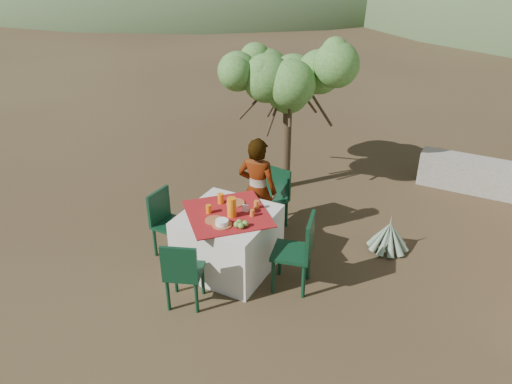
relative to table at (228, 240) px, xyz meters
The scene contains 21 objects.
ground 0.81m from the table, 168.95° to the left, with size 160.00×160.00×0.00m, color #342417.
table is the anchor object (origin of this frame).
chair_far 1.13m from the table, 86.37° to the left, with size 0.45×0.45×0.85m.
chair_near 0.87m from the table, 94.16° to the right, with size 0.50×0.50×0.84m.
chair_left 0.86m from the table, behind, with size 0.41×0.41×0.86m.
chair_right 0.92m from the table, ahead, with size 0.52×0.52×0.94m.
person 0.81m from the table, 88.64° to the left, with size 0.53×0.35×1.45m, color #8C6651.
shrub_tree 2.70m from the table, 94.99° to the left, with size 1.79×1.76×2.11m.
agave 2.10m from the table, 37.68° to the left, with size 0.54×0.53×0.57m.
stone_wall 4.57m from the table, 50.65° to the left, with size 2.60×0.35×0.55m, color gray.
plate_far 0.46m from the table, 97.79° to the left, with size 0.23×0.23×0.01m, color brown.
plate_near 0.45m from the table, 102.30° to the right, with size 0.21×0.21×0.01m, color brown.
glass_far 0.52m from the table, 137.58° to the left, with size 0.08×0.08×0.12m, color orange.
glass_near 0.49m from the table, 154.54° to the right, with size 0.06×0.06×0.10m, color orange.
juice_pitcher 0.51m from the table, 22.39° to the right, with size 0.11×0.11×0.24m, color orange.
bowl_plate 0.47m from the table, 72.43° to the right, with size 0.23×0.23×0.01m, color brown.
white_bowl 0.50m from the table, 72.43° to the right, with size 0.15×0.15×0.05m, color white.
jar_left 0.52m from the table, 14.78° to the left, with size 0.05×0.05×0.08m, color orange.
jar_right 0.56m from the table, 47.01° to the left, with size 0.06×0.06×0.10m, color orange.
napkin_holder 0.48m from the table, 38.90° to the left, with size 0.07×0.04×0.08m, color white.
fruit_cluster 0.54m from the table, 34.28° to the right, with size 0.15×0.13×0.07m.
Camera 1 is at (3.32, -4.48, 3.72)m, focal length 35.00 mm.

